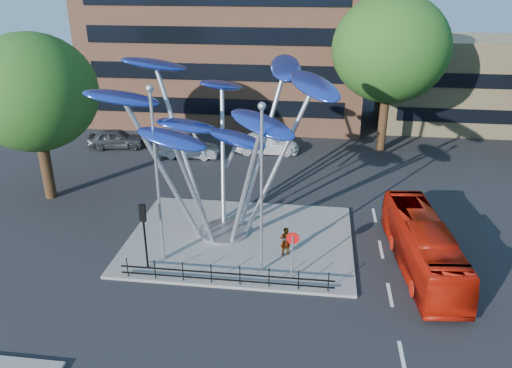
# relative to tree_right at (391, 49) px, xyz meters

# --- Properties ---
(ground) EXTENTS (120.00, 120.00, 0.00)m
(ground) POSITION_rel_tree_right_xyz_m (-8.00, -22.00, -8.04)
(ground) COLOR black
(ground) RESTS_ON ground
(traffic_island) EXTENTS (12.00, 9.00, 0.15)m
(traffic_island) POSITION_rel_tree_right_xyz_m (-9.00, -16.00, -7.96)
(traffic_island) COLOR slate
(traffic_island) RESTS_ON ground
(low_building_near) EXTENTS (15.00, 8.00, 8.00)m
(low_building_near) POSITION_rel_tree_right_xyz_m (8.00, 8.00, -4.04)
(low_building_near) COLOR tan
(low_building_near) RESTS_ON ground
(tree_right) EXTENTS (8.80, 8.80, 12.11)m
(tree_right) POSITION_rel_tree_right_xyz_m (0.00, 0.00, 0.00)
(tree_right) COLOR black
(tree_right) RESTS_ON ground
(tree_left) EXTENTS (7.60, 7.60, 10.32)m
(tree_left) POSITION_rel_tree_right_xyz_m (-22.00, -12.00, -1.24)
(tree_left) COLOR black
(tree_left) RESTS_ON ground
(leaf_sculpture) EXTENTS (12.72, 9.54, 9.51)m
(leaf_sculpture) POSITION_rel_tree_right_xyz_m (-10.07, -15.32, -1.16)
(leaf_sculpture) COLOR #9EA0A5
(leaf_sculpture) RESTS_ON traffic_island
(street_lamp_left) EXTENTS (0.36, 0.36, 8.80)m
(street_lamp_left) POSITION_rel_tree_right_xyz_m (-12.50, -18.50, -2.68)
(street_lamp_left) COLOR #9EA0A5
(street_lamp_left) RESTS_ON traffic_island
(street_lamp_right) EXTENTS (0.36, 0.36, 8.30)m
(street_lamp_right) POSITION_rel_tree_right_xyz_m (-7.50, -19.00, -2.94)
(street_lamp_right) COLOR #9EA0A5
(street_lamp_right) RESTS_ON traffic_island
(traffic_light_island) EXTENTS (0.28, 0.18, 3.42)m
(traffic_light_island) POSITION_rel_tree_right_xyz_m (-13.00, -19.50, -5.42)
(traffic_light_island) COLOR black
(traffic_light_island) RESTS_ON traffic_island
(no_entry_sign_island) EXTENTS (0.60, 0.10, 2.45)m
(no_entry_sign_island) POSITION_rel_tree_right_xyz_m (-6.00, -19.48, -6.22)
(no_entry_sign_island) COLOR #9EA0A5
(no_entry_sign_island) RESTS_ON traffic_island
(pedestrian_railing_front) EXTENTS (10.00, 0.06, 1.00)m
(pedestrian_railing_front) POSITION_rel_tree_right_xyz_m (-9.00, -20.30, -7.48)
(pedestrian_railing_front) COLOR black
(pedestrian_railing_front) RESTS_ON traffic_island
(red_bus) EXTENTS (2.94, 9.08, 2.49)m
(red_bus) POSITION_rel_tree_right_xyz_m (0.19, -17.52, -6.79)
(red_bus) COLOR #AF1608
(red_bus) RESTS_ON ground
(pedestrian) EXTENTS (0.67, 0.58, 1.55)m
(pedestrian) POSITION_rel_tree_right_xyz_m (-6.47, -17.41, -7.11)
(pedestrian) COLOR gray
(pedestrian) RESTS_ON traffic_island
(parked_car_left) EXTENTS (4.82, 2.60, 1.56)m
(parked_car_left) POSITION_rel_tree_right_xyz_m (-21.43, -2.20, -7.26)
(parked_car_left) COLOR #393C40
(parked_car_left) RESTS_ON ground
(parked_car_mid) EXTENTS (4.49, 1.64, 1.47)m
(parked_car_mid) POSITION_rel_tree_right_xyz_m (-14.92, -3.66, -7.30)
(parked_car_mid) COLOR #ACAFB4
(parked_car_mid) RESTS_ON ground
(parked_car_right) EXTENTS (5.35, 2.47, 1.51)m
(parked_car_right) POSITION_rel_tree_right_xyz_m (-9.15, -1.75, -7.28)
(parked_car_right) COLOR white
(parked_car_right) RESTS_ON ground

